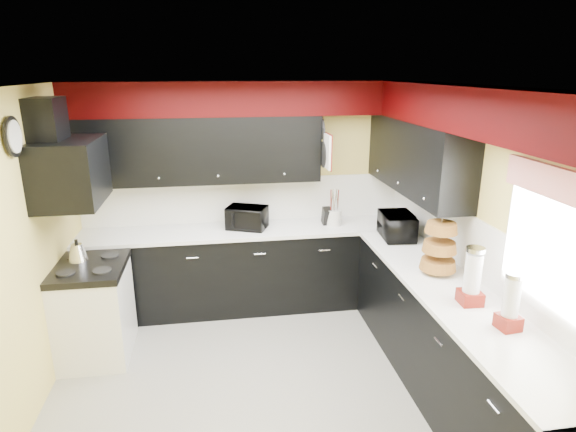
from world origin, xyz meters
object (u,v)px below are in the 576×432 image
(microwave, at_px, (397,226))
(kettle, at_px, (78,252))
(utensil_crock, at_px, (334,217))
(knife_block, at_px, (327,216))
(toaster_oven, at_px, (247,218))

(microwave, bearing_deg, kettle, 96.56)
(microwave, height_order, utensil_crock, microwave)
(knife_block, relative_size, kettle, 1.09)
(toaster_oven, bearing_deg, kettle, -136.05)
(utensil_crock, xyz_separation_m, knife_block, (-0.08, 0.03, 0.01))
(kettle, bearing_deg, toaster_oven, 21.47)
(toaster_oven, distance_m, utensil_crock, 0.97)
(toaster_oven, relative_size, microwave, 0.90)
(microwave, xyz_separation_m, utensil_crock, (-0.54, 0.51, -0.04))
(utensil_crock, bearing_deg, microwave, -43.58)
(microwave, distance_m, kettle, 3.13)
(toaster_oven, bearing_deg, microwave, 2.31)
(microwave, xyz_separation_m, knife_block, (-0.62, 0.54, -0.03))
(toaster_oven, relative_size, knife_block, 2.18)
(knife_block, xyz_separation_m, kettle, (-2.50, -0.62, -0.04))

